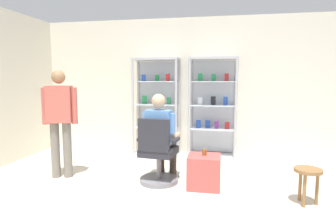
{
  "coord_description": "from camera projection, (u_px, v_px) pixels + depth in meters",
  "views": [
    {
      "loc": [
        0.73,
        -2.8,
        1.5
      ],
      "look_at": [
        -0.08,
        1.45,
        1.0
      ],
      "focal_mm": 30.7,
      "sensor_mm": 36.0,
      "label": 1
    }
  ],
  "objects": [
    {
      "name": "storage_crate",
      "position": [
        204.0,
        171.0,
        3.97
      ],
      "size": [
        0.44,
        0.42,
        0.45
      ],
      "primitive_type": "cube",
      "color": "#B24C47",
      "rests_on": "ground"
    },
    {
      "name": "tea_glass",
      "position": [
        204.0,
        152.0,
        3.96
      ],
      "size": [
        0.06,
        0.06,
        0.08
      ],
      "primitive_type": "cylinder",
      "color": "brown",
      "rests_on": "storage_crate"
    },
    {
      "name": "back_wall",
      "position": [
        186.0,
        86.0,
        5.82
      ],
      "size": [
        6.0,
        0.1,
        2.7
      ],
      "primitive_type": "cube",
      "color": "silver",
      "rests_on": "ground"
    },
    {
      "name": "display_cabinet_left",
      "position": [
        157.0,
        106.0,
        5.73
      ],
      "size": [
        0.9,
        0.45,
        1.9
      ],
      "color": "#B7B7BC",
      "rests_on": "ground"
    },
    {
      "name": "ground_plane",
      "position": [
        150.0,
        221.0,
        3.04
      ],
      "size": [
        7.2,
        7.2,
        0.0
      ],
      "primitive_type": "plane",
      "color": "beige"
    },
    {
      "name": "display_cabinet_right",
      "position": [
        213.0,
        107.0,
        5.53
      ],
      "size": [
        0.9,
        0.45,
        1.9
      ],
      "color": "#B7B7BC",
      "rests_on": "ground"
    },
    {
      "name": "standing_customer",
      "position": [
        60.0,
        117.0,
        4.32
      ],
      "size": [
        0.51,
        0.31,
        1.63
      ],
      "color": "slate",
      "rests_on": "ground"
    },
    {
      "name": "wooden_stool",
      "position": [
        308.0,
        176.0,
        3.42
      ],
      "size": [
        0.32,
        0.32,
        0.44
      ],
      "color": "olive",
      "rests_on": "ground"
    },
    {
      "name": "office_chair",
      "position": [
        158.0,
        157.0,
        4.1
      ],
      "size": [
        0.59,
        0.56,
        0.96
      ],
      "color": "slate",
      "rests_on": "ground"
    },
    {
      "name": "seated_shopkeeper",
      "position": [
        161.0,
        133.0,
        4.22
      ],
      "size": [
        0.52,
        0.59,
        1.29
      ],
      "color": "#3F382D",
      "rests_on": "ground"
    }
  ]
}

